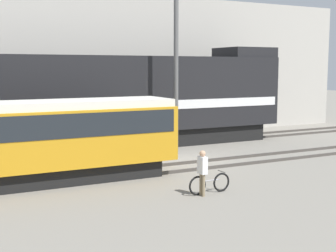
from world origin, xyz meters
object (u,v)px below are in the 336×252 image
at_px(freight_locomotive, 103,101).
at_px(bicycle, 210,184).
at_px(utility_pole_center, 176,68).
at_px(streetcar, 47,137).
at_px(person, 202,169).

distance_m(freight_locomotive, bicycle, 10.64).
bearing_deg(bicycle, utility_pole_center, 71.14).
distance_m(streetcar, person, 6.16).
bearing_deg(streetcar, freight_locomotive, 54.85).
bearing_deg(bicycle, freight_locomotive, 91.87).
bearing_deg(utility_pole_center, bicycle, -108.86).
xyz_separation_m(streetcar, bicycle, (4.77, -4.10, -1.47)).
bearing_deg(person, streetcar, 135.65).
bearing_deg(person, utility_pole_center, 68.77).
distance_m(bicycle, person, 0.76).
relative_size(freight_locomotive, streetcar, 2.18).
height_order(freight_locomotive, streetcar, freight_locomotive).
bearing_deg(freight_locomotive, streetcar, -125.15).
height_order(bicycle, person, person).
bearing_deg(freight_locomotive, utility_pole_center, -48.18).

